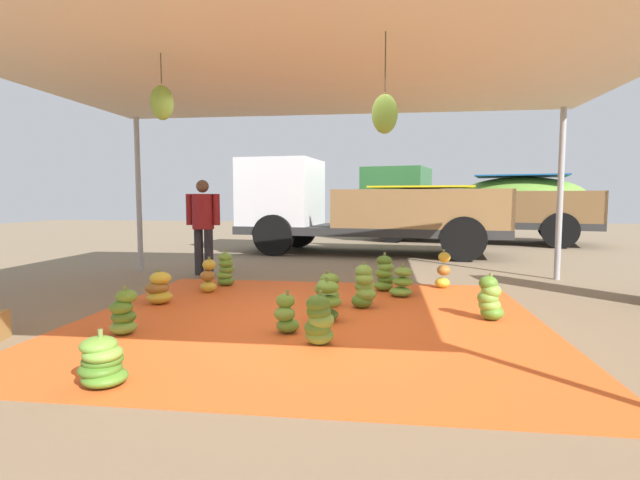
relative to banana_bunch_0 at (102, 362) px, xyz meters
The scene contains 20 objects.
ground_plane 5.29m from the banana_bunch_0, 76.49° to the left, with size 40.00×40.00×0.00m, color #7F6B51.
tarp_orange 2.48m from the banana_bunch_0, 60.01° to the left, with size 5.24×4.94×0.01m, color #E05B23.
tent_canopy 3.61m from the banana_bunch_0, 58.97° to the left, with size 8.00×7.00×2.97m.
banana_bunch_0 is the anchor object (origin of this frame).
banana_bunch_1 2.84m from the banana_bunch_0, 107.78° to the left, with size 0.41×0.40×0.45m.
banana_bunch_2 2.53m from the banana_bunch_0, 55.46° to the left, with size 0.46×0.44×0.51m.
banana_bunch_3 4.06m from the banana_bunch_0, 36.04° to the left, with size 0.40×0.36×0.54m.
banana_bunch_4 4.10m from the banana_bunch_0, 95.84° to the left, with size 0.39×0.36×0.58m.
banana_bunch_5 3.15m from the banana_bunch_0, 64.52° to the left, with size 0.39×0.41×0.46m.
banana_bunch_6 1.89m from the banana_bunch_0, 38.99° to the left, with size 0.38×0.39×0.52m.
banana_bunch_7 5.25m from the banana_bunch_0, 55.30° to the left, with size 0.32×0.33×0.60m.
banana_bunch_8 4.30m from the banana_bunch_0, 57.10° to the left, with size 0.38×0.37×0.47m.
banana_bunch_9 4.50m from the banana_bunch_0, 62.33° to the left, with size 0.39×0.38×0.58m.
banana_bunch_10 1.90m from the banana_bunch_0, 55.51° to the left, with size 0.34×0.34×0.45m.
banana_bunch_11 3.56m from the banana_bunch_0, 98.01° to the left, with size 0.31×0.33×0.53m.
banana_bunch_12 1.42m from the banana_bunch_0, 113.54° to the left, with size 0.33×0.35×0.51m.
banana_bunch_13 3.35m from the banana_bunch_0, 56.93° to the left, with size 0.37×0.38×0.58m.
cargo_truck_main 9.16m from the banana_bunch_0, 81.10° to the left, with size 6.75×3.00×2.40m.
cargo_truck_far 13.57m from the banana_bunch_0, 69.21° to the left, with size 7.36×4.11×2.40m.
worker_0 5.32m from the banana_bunch_0, 102.91° to the left, with size 0.63×0.39×1.72m.
Camera 1 is at (0.83, -5.39, 1.40)m, focal length 27.13 mm.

